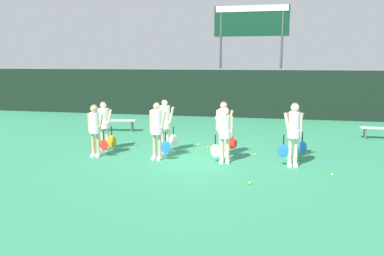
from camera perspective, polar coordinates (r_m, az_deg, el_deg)
The scene contains 20 objects.
ground_plane at distance 11.44m, azimuth -0.06°, elevation -4.52°, with size 140.00×140.00×0.00m, color #2D7F56.
fence_windscreen at distance 19.47m, azimuth 5.03°, elevation 5.37°, with size 60.00×0.08×2.53m.
scoreboard at distance 21.35m, azimuth 9.01°, elevation 14.63°, with size 4.05×0.15×5.85m.
bench_courtside at distance 15.92m, azimuth -11.89°, elevation 0.98°, with size 1.94×0.61×0.48m.
player_0 at distance 11.76m, azimuth -14.56°, elevation 0.29°, with size 0.61×0.33×1.61m.
player_1 at distance 11.07m, azimuth -5.34°, elevation 0.22°, with size 0.65×0.36×1.71m.
player_2 at distance 10.73m, azimuth 5.03°, elevation -0.31°, with size 0.63×0.36×1.62m.
player_3 at distance 10.63m, azimuth 15.24°, elevation -0.14°, with size 0.64×0.34×1.79m.
player_4 at distance 12.56m, azimuth -13.23°, elevation 0.97°, with size 0.68×0.40×1.61m.
player_5 at distance 11.91m, azimuth -4.13°, elevation 1.03°, with size 0.66×0.38×1.72m.
player_6 at distance 11.46m, azimuth 4.85°, elevation 0.61°, with size 0.65×0.37×1.70m.
player_7 at distance 11.54m, azimuth 15.29°, elevation 0.09°, with size 0.61×0.33×1.65m.
tennis_ball_0 at distance 12.57m, azimuth 2.88°, elevation -3.02°, with size 0.07×0.07×0.07m, color #CCE033.
tennis_ball_1 at distance 13.03m, azimuth 1.05°, elevation -2.54°, with size 0.07×0.07×0.07m, color #CCE033.
tennis_ball_2 at distance 12.70m, azimuth 2.48°, elevation -2.88°, with size 0.06×0.06×0.06m, color #CCE033.
tennis_ball_3 at distance 11.83m, azimuth 9.58°, elevation -4.01°, with size 0.07×0.07×0.07m, color #CCE033.
tennis_ball_4 at distance 10.29m, azimuth 20.60°, elevation -6.68°, with size 0.07×0.07×0.07m, color #CCE033.
tennis_ball_5 at distance 13.18m, azimuth -8.54°, elevation -2.50°, with size 0.07×0.07×0.07m, color #CCE033.
tennis_ball_6 at distance 13.45m, azimuth -13.56°, elevation -2.42°, with size 0.07×0.07×0.07m, color #CCE033.
tennis_ball_7 at distance 9.13m, azimuth 8.81°, elevation -8.27°, with size 0.07×0.07×0.07m, color #CCE033.
Camera 1 is at (2.26, -10.83, 2.92)m, focal length 35.00 mm.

